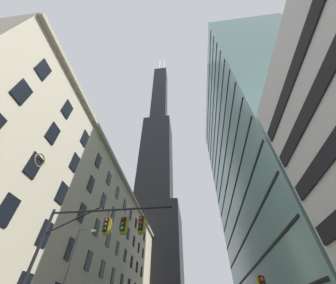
# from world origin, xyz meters

# --- Properties ---
(station_building) EXTENTS (17.41, 66.35, 25.55)m
(station_building) POSITION_xyz_m (-19.37, 27.17, 12.75)
(station_building) COLOR #B2A88E
(station_building) RESTS_ON ground
(dark_skyscraper) EXTENTS (22.44, 22.44, 190.81)m
(dark_skyscraper) POSITION_xyz_m (-12.99, 70.82, 55.14)
(dark_skyscraper) COLOR black
(dark_skyscraper) RESTS_ON ground
(glass_office_midrise) EXTENTS (17.09, 39.44, 56.29)m
(glass_office_midrise) POSITION_xyz_m (19.49, 25.28, 28.14)
(glass_office_midrise) COLOR gray
(glass_office_midrise) RESTS_ON ground
(traffic_signal_mast) EXTENTS (8.74, 0.63, 7.84)m
(traffic_signal_mast) POSITION_xyz_m (-3.30, 2.94, 5.92)
(traffic_signal_mast) COLOR black
(traffic_signal_mast) RESTS_ON sidewalk_left
(street_lamppost) EXTENTS (1.86, 0.32, 8.76)m
(street_lamppost) POSITION_xyz_m (-8.05, 9.11, 5.23)
(street_lamppost) COLOR #47474C
(street_lamppost) RESTS_ON sidewalk_left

